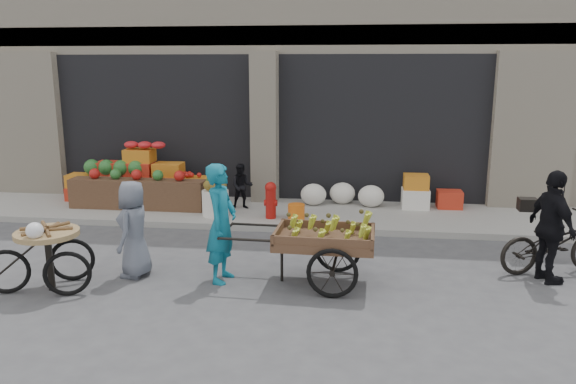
# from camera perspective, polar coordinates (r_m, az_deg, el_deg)

# --- Properties ---
(ground) EXTENTS (80.00, 80.00, 0.00)m
(ground) POSITION_cam_1_polar(r_m,az_deg,el_deg) (7.66, -8.65, -10.46)
(ground) COLOR #424244
(ground) RESTS_ON ground
(sidewalk) EXTENTS (18.00, 2.20, 0.12)m
(sidewalk) POSITION_cam_1_polar(r_m,az_deg,el_deg) (11.43, -3.05, -2.15)
(sidewalk) COLOR gray
(sidewalk) RESTS_ON ground
(building) EXTENTS (14.00, 6.45, 7.00)m
(building) POSITION_cam_1_polar(r_m,az_deg,el_deg) (14.93, -0.41, 14.22)
(building) COLOR beige
(building) RESTS_ON ground
(fruit_display) EXTENTS (3.10, 1.12, 1.24)m
(fruit_display) POSITION_cam_1_polar(r_m,az_deg,el_deg) (12.23, -14.37, 1.41)
(fruit_display) COLOR red
(fruit_display) RESTS_ON sidewalk
(pineapple_bin) EXTENTS (0.52, 0.52, 0.50)m
(pineapple_bin) POSITION_cam_1_polar(r_m,az_deg,el_deg) (11.04, -7.37, -1.11)
(pineapple_bin) COLOR silver
(pineapple_bin) RESTS_ON sidewalk
(fire_hydrant) EXTENTS (0.22, 0.22, 0.71)m
(fire_hydrant) POSITION_cam_1_polar(r_m,az_deg,el_deg) (10.73, -1.77, -0.68)
(fire_hydrant) COLOR #A5140F
(fire_hydrant) RESTS_ON sidewalk
(orange_bucket) EXTENTS (0.32, 0.32, 0.30)m
(orange_bucket) POSITION_cam_1_polar(r_m,az_deg,el_deg) (10.68, 0.85, -2.04)
(orange_bucket) COLOR orange
(orange_bucket) RESTS_ON sidewalk
(right_bay_goods) EXTENTS (3.35, 0.60, 0.70)m
(right_bay_goods) POSITION_cam_1_polar(r_m,az_deg,el_deg) (11.76, 10.10, -0.15)
(right_bay_goods) COLOR silver
(right_bay_goods) RESTS_ON sidewalk
(seated_person) EXTENTS (0.51, 0.43, 0.93)m
(seated_person) POSITION_cam_1_polar(r_m,az_deg,el_deg) (11.46, -4.71, 0.58)
(seated_person) COLOR black
(seated_person) RESTS_ON sidewalk
(banana_cart) EXTENTS (2.35, 1.05, 0.97)m
(banana_cart) POSITION_cam_1_polar(r_m,az_deg,el_deg) (7.78, 3.37, -4.42)
(banana_cart) COLOR brown
(banana_cart) RESTS_ON ground
(vendor_woman) EXTENTS (0.48, 0.66, 1.69)m
(vendor_woman) POSITION_cam_1_polar(r_m,az_deg,el_deg) (7.90, -6.78, -3.16)
(vendor_woman) COLOR #116982
(vendor_woman) RESTS_ON ground
(tricycle_cart) EXTENTS (1.44, 1.09, 0.95)m
(tricycle_cart) POSITION_cam_1_polar(r_m,az_deg,el_deg) (8.26, -23.20, -5.46)
(tricycle_cart) COLOR #9E7F51
(tricycle_cart) RESTS_ON ground
(vendor_grey) EXTENTS (0.48, 0.71, 1.41)m
(vendor_grey) POSITION_cam_1_polar(r_m,az_deg,el_deg) (8.37, -15.39, -3.64)
(vendor_grey) COLOR slate
(vendor_grey) RESTS_ON ground
(bicycle) EXTENTS (1.82, 1.08, 0.90)m
(bicycle) POSITION_cam_1_polar(r_m,az_deg,el_deg) (9.14, 25.47, -4.71)
(bicycle) COLOR black
(bicycle) RESTS_ON ground
(cyclist) EXTENTS (0.66, 1.02, 1.61)m
(cyclist) POSITION_cam_1_polar(r_m,az_deg,el_deg) (8.62, 25.23, -3.26)
(cyclist) COLOR black
(cyclist) RESTS_ON ground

